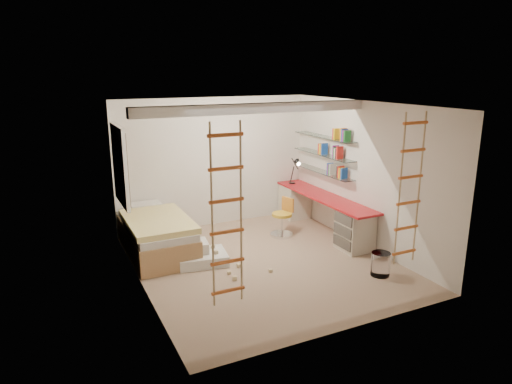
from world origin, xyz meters
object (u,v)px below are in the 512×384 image
desk (322,212)px  swivel_chair (283,222)px  play_platform (199,255)px  bed (157,235)px

desk → swivel_chair: size_ratio=3.78×
desk → swivel_chair: bearing=169.1°
desk → play_platform: (-2.68, -0.39, -0.26)m
bed → desk: bearing=-6.5°
swivel_chair → play_platform: (-1.88, -0.54, -0.13)m
desk → swivel_chair: desk is taller
desk → bed: (-3.20, 0.36, -0.07)m
desk → play_platform: size_ratio=3.15×
swivel_chair → bed: bearing=175.0°
bed → play_platform: size_ratio=2.25×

